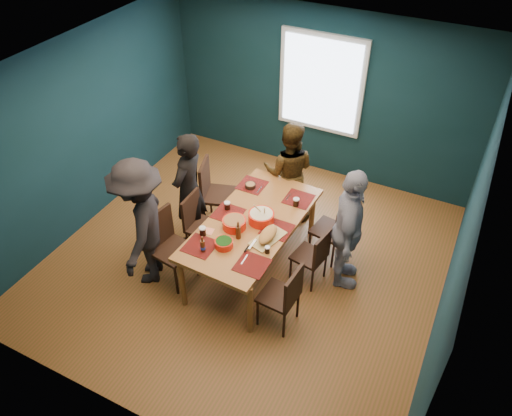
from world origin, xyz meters
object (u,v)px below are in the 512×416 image
(person_back, at_px, (289,172))
(bowl_salad, at_px, (234,223))
(person_near_left, at_px, (141,224))
(chair_left_far, at_px, (213,189))
(person_right, at_px, (348,231))
(dining_table, at_px, (252,226))
(bowl_herbs, at_px, (224,243))
(chair_right_mid, at_px, (315,254))
(bowl_dumpling, at_px, (261,217))
(person_far_left, at_px, (189,190))
(chair_left_near, at_px, (167,242))
(chair_left_mid, at_px, (198,220))
(chair_right_far, at_px, (336,227))
(cutting_board, at_px, (268,235))
(chair_right_near, at_px, (285,294))

(person_back, xyz_separation_m, bowl_salad, (-0.11, -1.43, 0.09))
(person_back, bearing_deg, person_near_left, 44.49)
(chair_left_far, bearing_deg, person_right, -25.19)
(dining_table, xyz_separation_m, bowl_herbs, (-0.09, -0.55, 0.13))
(chair_left_far, height_order, person_right, person_right)
(chair_right_mid, xyz_separation_m, bowl_dumpling, (-0.72, -0.06, 0.38))
(chair_left_far, height_order, person_far_left, person_far_left)
(dining_table, bearing_deg, person_near_left, -144.23)
(chair_left_far, xyz_separation_m, chair_left_near, (0.04, -1.20, -0.01))
(bowl_salad, bearing_deg, dining_table, 53.27)
(bowl_dumpling, bearing_deg, chair_left_mid, -174.62)
(chair_right_far, distance_m, person_far_left, 2.01)
(dining_table, distance_m, bowl_salad, 0.28)
(dining_table, xyz_separation_m, bowl_salad, (-0.15, -0.20, 0.14))
(chair_left_near, distance_m, person_near_left, 0.41)
(chair_left_far, bearing_deg, chair_left_mid, -95.22)
(chair_left_far, bearing_deg, bowl_dumpling, -44.94)
(chair_left_near, height_order, person_back, person_back)
(dining_table, relative_size, chair_left_mid, 2.33)
(dining_table, relative_size, chair_right_mid, 2.54)
(dining_table, bearing_deg, chair_right_mid, 10.16)
(dining_table, bearing_deg, chair_right_far, 38.38)
(person_right, bearing_deg, chair_left_near, 97.40)
(chair_right_far, distance_m, cutting_board, 1.08)
(chair_left_mid, relative_size, person_back, 0.60)
(chair_right_far, distance_m, bowl_herbs, 1.59)
(chair_right_mid, distance_m, chair_right_near, 0.80)
(chair_left_mid, xyz_separation_m, bowl_salad, (0.65, -0.16, 0.32))
(chair_right_mid, relative_size, chair_right_near, 0.93)
(chair_left_far, xyz_separation_m, bowl_dumpling, (1.03, -0.54, 0.27))
(bowl_salad, bearing_deg, chair_left_near, -150.44)
(chair_left_near, height_order, bowl_herbs, chair_left_near)
(chair_left_mid, relative_size, person_near_left, 0.52)
(person_back, height_order, person_right, person_right)
(person_right, bearing_deg, bowl_herbs, 107.88)
(person_back, relative_size, person_near_left, 0.87)
(bowl_salad, bearing_deg, person_far_left, 158.49)
(dining_table, height_order, chair_right_mid, chair_right_mid)
(chair_left_far, bearing_deg, cutting_board, -50.03)
(dining_table, relative_size, bowl_salad, 7.22)
(person_right, relative_size, cutting_board, 2.84)
(chair_right_near, relative_size, person_near_left, 0.51)
(bowl_salad, bearing_deg, bowl_herbs, -80.86)
(chair_right_mid, height_order, person_far_left, person_far_left)
(chair_left_near, height_order, bowl_dumpling, bowl_dumpling)
(chair_right_far, xyz_separation_m, chair_right_near, (-0.13, -1.33, -0.01))
(cutting_board, bearing_deg, dining_table, 161.84)
(chair_left_mid, bearing_deg, chair_left_far, 101.12)
(person_right, height_order, person_near_left, person_near_left)
(chair_left_mid, relative_size, bowl_herbs, 4.16)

